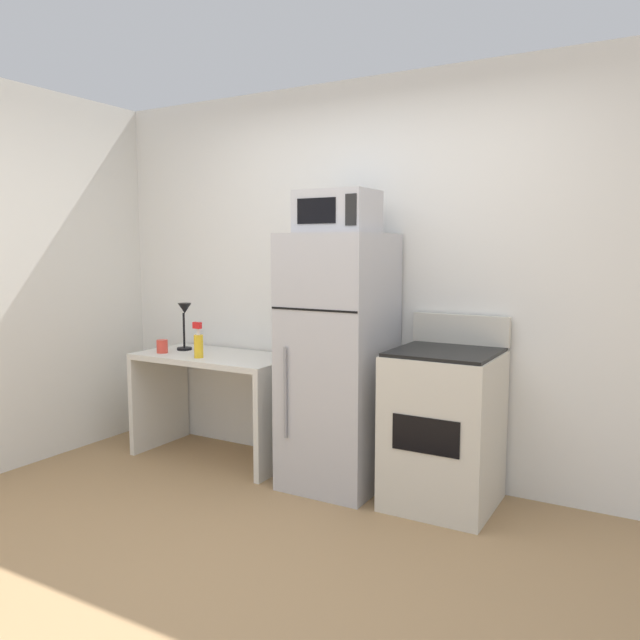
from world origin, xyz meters
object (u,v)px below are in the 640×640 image
object	(u,v)px
spray_bottle	(198,344)
coffee_mug	(162,346)
refrigerator	(338,361)
desk_lamp	(185,318)
microwave	(337,212)
oven_range	(444,427)
desk	(216,386)

from	to	relation	value
spray_bottle	coffee_mug	bearing A→B (deg)	176.04
spray_bottle	refrigerator	world-z (taller)	refrigerator
desk_lamp	spray_bottle	xyz separation A→B (m)	(0.29, -0.19, -0.14)
refrigerator	microwave	xyz separation A→B (m)	(0.00, -0.02, 0.93)
microwave	oven_range	xyz separation A→B (m)	(0.69, 0.04, -1.26)
spray_bottle	desk_lamp	bearing A→B (deg)	147.01
desk	oven_range	world-z (taller)	oven_range
refrigerator	oven_range	size ratio (longest dim) A/B	1.45
microwave	spray_bottle	bearing A→B (deg)	-173.10
desk	oven_range	distance (m)	1.69
desk_lamp	microwave	bearing A→B (deg)	-2.93
coffee_mug	refrigerator	world-z (taller)	refrigerator
desk_lamp	coffee_mug	size ratio (longest dim) A/B	3.72
spray_bottle	desk	bearing A→B (deg)	83.71
desk_lamp	spray_bottle	bearing A→B (deg)	-32.99
desk	refrigerator	size ratio (longest dim) A/B	0.72
coffee_mug	oven_range	world-z (taller)	oven_range
refrigerator	desk_lamp	bearing A→B (deg)	177.99
coffee_mug	refrigerator	bearing A→B (deg)	4.93
coffee_mug	spray_bottle	xyz separation A→B (m)	(0.36, -0.03, 0.05)
spray_bottle	oven_range	size ratio (longest dim) A/B	0.23
coffee_mug	microwave	distance (m)	1.67
desk	desk_lamp	size ratio (longest dim) A/B	3.26
desk_lamp	refrigerator	world-z (taller)	refrigerator
microwave	refrigerator	bearing A→B (deg)	90.32
desk_lamp	spray_bottle	world-z (taller)	desk_lamp
spray_bottle	microwave	xyz separation A→B (m)	(1.02, 0.12, 0.87)
refrigerator	oven_range	bearing A→B (deg)	1.40
desk	refrigerator	bearing A→B (deg)	-0.98
coffee_mug	microwave	bearing A→B (deg)	4.06
oven_range	desk	bearing A→B (deg)	179.99
desk	coffee_mug	world-z (taller)	coffee_mug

